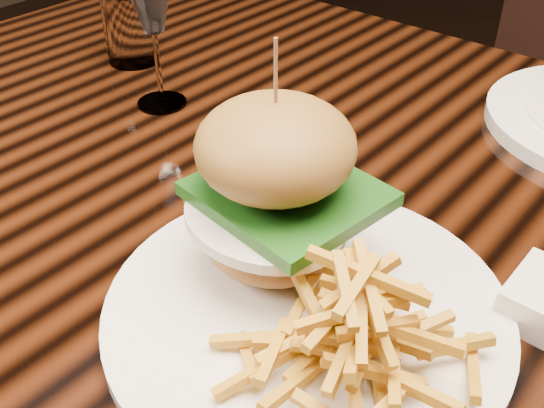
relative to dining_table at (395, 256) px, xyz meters
The scene contains 4 objects.
dining_table is the anchor object (origin of this frame).
burger_plate 0.24m from the dining_table, 84.29° to the right, with size 0.33×0.33×0.22m.
wine_glass 0.42m from the dining_table, behind, with size 0.07×0.07×0.19m.
water_tumbler 0.51m from the dining_table, behind, with size 0.08×0.08×0.10m, color white.
Camera 1 is at (0.24, -0.50, 1.14)m, focal length 42.00 mm.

